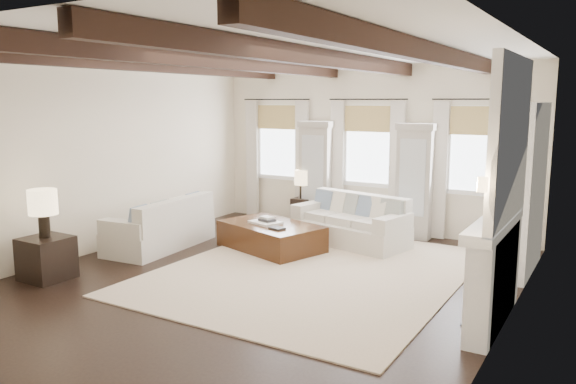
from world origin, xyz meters
The scene contains 16 objects.
ground centered at (0.00, 0.00, 0.00)m, with size 7.50×7.50×0.00m, color black.
room_shell centered at (0.75, 0.90, 1.89)m, with size 6.54×7.54×3.22m.
area_rug centered at (0.43, 0.68, 0.01)m, with size 4.12×5.03×0.02m, color beige.
sofa_back centered at (0.23, 2.50, 0.36)m, with size 2.20×1.34×0.88m.
sofa_left centered at (-2.47, 0.57, 0.35)m, with size 1.08×2.11×0.87m.
ottoman centered at (-0.80, 1.44, 0.23)m, with size 1.72×1.07×0.45m, color black.
tray centered at (-0.89, 1.40, 0.47)m, with size 0.50×0.38×0.04m, color white.
book_lower centered at (-0.86, 1.42, 0.51)m, with size 0.26×0.20×0.04m, color #262628.
book_upper centered at (-0.89, 1.46, 0.55)m, with size 0.22×0.17×0.03m, color beige.
book_loose centered at (-0.49, 1.15, 0.47)m, with size 0.24×0.18×0.03m, color #262628.
side_table_front centered at (-2.68, -1.57, 0.31)m, with size 0.61×0.61×0.61m, color black.
lamp_front centered at (-2.68, -1.57, 1.08)m, with size 0.40×0.40×0.69m.
side_table_back centered at (-1.28, 3.39, 0.28)m, with size 0.37×0.37×0.56m, color black.
lamp_back centered at (-1.28, 3.39, 0.95)m, with size 0.33×0.33×0.58m.
candlestick_near centered at (2.90, -0.23, 0.30)m, with size 0.15×0.15×0.72m.
candlestick_far centered at (2.90, 0.14, 0.29)m, with size 0.14×0.14×0.70m.
Camera 1 is at (4.25, -6.44, 2.53)m, focal length 35.00 mm.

